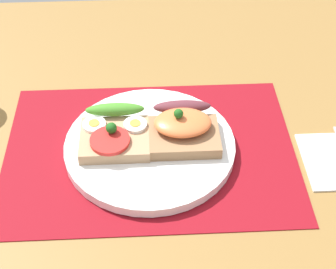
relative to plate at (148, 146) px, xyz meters
The scene contains 5 objects.
ground_plane 2.64cm from the plate, ahead, with size 120.00×90.00×3.20cm, color olive.
placemat 0.89cm from the plate, ahead, with size 42.53×30.13×0.30cm, color maroon.
plate is the anchor object (origin of this frame).
sandwich_egg_tomato 5.53cm from the plate, behind, with size 9.92×9.85×3.95cm.
sandwich_salmon 5.67cm from the plate, 13.22° to the left, with size 10.14×9.17×5.23cm.
Camera 1 is at (0.34, -53.20, 54.14)cm, focal length 54.93 mm.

